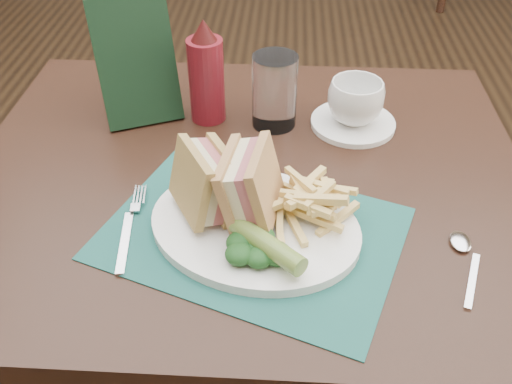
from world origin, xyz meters
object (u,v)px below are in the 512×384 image
sandwich_half_a (191,185)px  saucer (353,123)px  sandwich_half_b (235,182)px  drinking_glass (275,91)px  coffee_cup (355,102)px  ketchup_bottle (206,71)px  placemat (252,233)px  plate (255,226)px  check_presenter (136,62)px  table_main (248,319)px

sandwich_half_a → saucer: sandwich_half_a is taller
sandwich_half_b → drinking_glass: 0.27m
saucer → coffee_cup: coffee_cup is taller
coffee_cup → ketchup_bottle: bearing=177.3°
sandwich_half_a → coffee_cup: size_ratio=1.06×
placemat → sandwich_half_b: size_ratio=3.68×
plate → coffee_cup: (0.16, 0.29, 0.04)m
ketchup_bottle → check_presenter: size_ratio=0.85×
plate → saucer: (0.16, 0.29, -0.00)m
ketchup_bottle → plate: bearing=-71.2°
coffee_cup → sandwich_half_a: bearing=-132.1°
placemat → ketchup_bottle: 0.33m
placemat → ketchup_bottle: ketchup_bottle is taller
check_presenter → saucer: bearing=-25.2°
table_main → coffee_cup: coffee_cup is taller
plate → check_presenter: 0.38m
saucer → ketchup_bottle: ketchup_bottle is taller
plate → ketchup_bottle: 0.33m
table_main → sandwich_half_b: size_ratio=8.25×
table_main → plate: size_ratio=3.00×
plate → ketchup_bottle: bearing=127.5°
table_main → placemat: 0.40m
ketchup_bottle → coffee_cup: bearing=-2.7°
sandwich_half_a → sandwich_half_b: 0.06m
drinking_glass → check_presenter: 0.24m
placemat → sandwich_half_b: 0.08m
saucer → ketchup_bottle: size_ratio=0.81×
placemat → sandwich_half_a: sandwich_half_a is taller
sandwich_half_a → drinking_glass: (0.11, 0.27, -0.00)m
saucer → check_presenter: size_ratio=0.68×
sandwich_half_b → drinking_glass: (0.05, 0.27, -0.01)m
plate → drinking_glass: 0.29m
plate → saucer: 0.33m
check_presenter → ketchup_bottle: bearing=-23.3°
table_main → drinking_glass: size_ratio=6.92×
table_main → sandwich_half_b: sandwich_half_b is taller
sandwich_half_a → table_main: bearing=33.1°
saucer → drinking_glass: (-0.14, -0.00, 0.06)m
plate → sandwich_half_a: sandwich_half_a is taller
table_main → ketchup_bottle: (-0.08, 0.16, 0.47)m
drinking_glass → check_presenter: (-0.24, 0.01, 0.04)m
ketchup_bottle → sandwich_half_a: bearing=-87.3°
plate → drinking_glass: (0.02, 0.28, 0.06)m
plate → ketchup_bottle: size_ratio=1.61×
sandwich_half_a → drinking_glass: 0.29m
saucer → check_presenter: check_presenter is taller
placemat → sandwich_half_b: bearing=135.0°
sandwich_half_a → sandwich_half_b: (0.06, 0.01, 0.00)m
plate → drinking_glass: size_ratio=2.31×
sandwich_half_a → sandwich_half_b: size_ratio=0.95×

